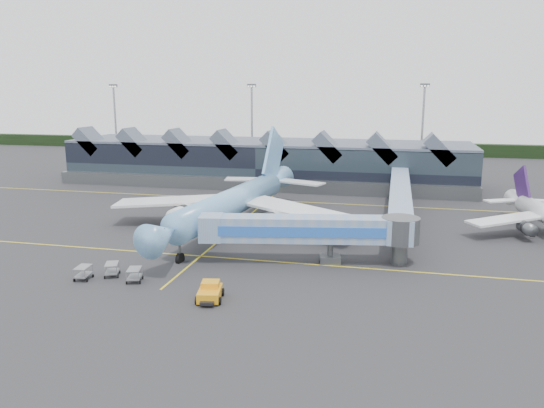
% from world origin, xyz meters
% --- Properties ---
extents(ground, '(260.00, 260.00, 0.00)m').
position_xyz_m(ground, '(0.00, 0.00, 0.00)').
color(ground, '#2B2B2E').
rests_on(ground, ground).
extents(taxi_stripes, '(120.00, 60.00, 0.01)m').
position_xyz_m(taxi_stripes, '(0.00, 10.00, 0.01)').
color(taxi_stripes, yellow).
rests_on(taxi_stripes, ground).
extents(tree_line_far, '(260.00, 4.00, 4.00)m').
position_xyz_m(tree_line_far, '(0.00, 110.00, 2.00)').
color(tree_line_far, black).
rests_on(tree_line_far, ground).
extents(terminal, '(90.00, 22.25, 12.52)m').
position_xyz_m(terminal, '(-5.07, 47.35, 4.88)').
color(terminal, black).
rests_on(terminal, ground).
extents(light_masts, '(132.40, 42.56, 22.45)m').
position_xyz_m(light_masts, '(21.00, 62.80, 12.49)').
color(light_masts, '#9C9FA5').
rests_on(light_masts, ground).
extents(main_airliner, '(40.02, 46.33, 14.88)m').
position_xyz_m(main_airliner, '(0.40, 6.09, 4.37)').
color(main_airliner, '#6F9BE0').
rests_on(main_airliner, ground).
extents(jet_bridge, '(26.52, 8.31, 5.93)m').
position_xyz_m(jet_bridge, '(15.31, -7.10, 4.08)').
color(jet_bridge, '#7898C8').
rests_on(jet_bridge, ground).
extents(fuel_truck, '(5.25, 8.90, 3.04)m').
position_xyz_m(fuel_truck, '(-9.11, 6.71, 1.70)').
color(fuel_truck, black).
rests_on(fuel_truck, ground).
extents(pushback_tug, '(3.12, 4.29, 1.77)m').
position_xyz_m(pushback_tug, '(6.06, -21.35, 0.79)').
color(pushback_tug, orange).
rests_on(pushback_tug, ground).
extents(baggage_carts, '(7.67, 4.14, 1.51)m').
position_xyz_m(baggage_carts, '(-6.89, -18.21, 0.85)').
color(baggage_carts, gray).
rests_on(baggage_carts, ground).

